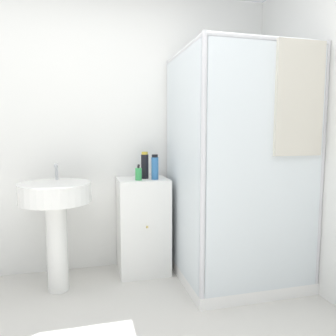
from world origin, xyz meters
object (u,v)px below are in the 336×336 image
sink (56,208)px  shampoo_bottle_tall_black (145,166)px  soap_dispenser (138,174)px  shampoo_bottle_blue (155,167)px

sink → shampoo_bottle_tall_black: size_ratio=4.24×
soap_dispenser → shampoo_bottle_blue: 0.15m
soap_dispenser → shampoo_bottle_tall_black: size_ratio=0.57×
soap_dispenser → shampoo_bottle_blue: bearing=3.5°
shampoo_bottle_tall_black → sink: bearing=-165.5°
sink → soap_dispenser: bearing=8.8°
sink → shampoo_bottle_tall_black: bearing=14.5°
soap_dispenser → shampoo_bottle_tall_black: 0.13m
shampoo_bottle_tall_black → shampoo_bottle_blue: shampoo_bottle_tall_black is taller
soap_dispenser → shampoo_bottle_tall_black: shampoo_bottle_tall_black is taller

